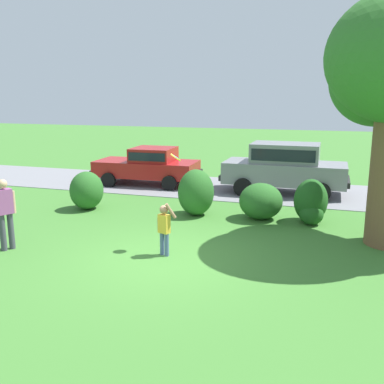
{
  "coord_description": "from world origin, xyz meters",
  "views": [
    {
      "loc": [
        3.42,
        -8.77,
        3.67
      ],
      "look_at": [
        -0.05,
        2.25,
        1.1
      ],
      "focal_mm": 40.78,
      "sensor_mm": 36.0,
      "label": 1
    }
  ],
  "objects": [
    {
      "name": "shrub_centre_right",
      "position": [
        3.03,
        4.08,
        0.58
      ],
      "size": [
        0.98,
        1.15,
        1.29
      ],
      "color": "#1E511C",
      "rests_on": "ground"
    },
    {
      "name": "parked_sedan",
      "position": [
        -3.69,
        7.83,
        0.85
      ],
      "size": [
        4.46,
        2.22,
        1.56
      ],
      "color": "maroon",
      "rests_on": "ground"
    },
    {
      "name": "shrub_centre",
      "position": [
        1.57,
        4.01,
        0.55
      ],
      "size": [
        1.3,
        1.26,
        1.1
      ],
      "color": "#286023",
      "rests_on": "ground"
    },
    {
      "name": "child_thrower",
      "position": [
        -0.09,
        0.25,
        0.72
      ],
      "size": [
        0.48,
        0.24,
        1.29
      ],
      "color": "#4C608C",
      "rests_on": "ground"
    },
    {
      "name": "parked_suv",
      "position": [
        1.88,
        7.79,
        1.08
      ],
      "size": [
        4.72,
        2.13,
        1.92
      ],
      "color": "gray",
      "rests_on": "ground"
    },
    {
      "name": "ground_plane",
      "position": [
        0.0,
        0.0,
        0.0
      ],
      "size": [
        80.0,
        80.0,
        0.0
      ],
      "primitive_type": "plane",
      "color": "#3D752D"
    },
    {
      "name": "driveway_strip",
      "position": [
        0.0,
        7.99,
        0.01
      ],
      "size": [
        28.0,
        4.4,
        0.02
      ],
      "primitive_type": "cube",
      "color": "slate",
      "rests_on": "ground"
    },
    {
      "name": "shrub_centre_left",
      "position": [
        -0.43,
        3.86,
        0.64
      ],
      "size": [
        1.12,
        1.19,
        1.44
      ],
      "color": "#286023",
      "rests_on": "ground"
    },
    {
      "name": "frisbee",
      "position": [
        -0.0,
        0.81,
        2.24
      ],
      "size": [
        0.29,
        0.28,
        0.24
      ],
      "color": "yellow"
    },
    {
      "name": "adult_onlooker",
      "position": [
        -3.86,
        -0.53,
        0.98
      ],
      "size": [
        0.37,
        0.48,
        1.74
      ],
      "color": "#3F3F4C",
      "rests_on": "ground"
    },
    {
      "name": "shrub_near_tree",
      "position": [
        -4.08,
        3.51,
        0.57
      ],
      "size": [
        1.07,
        1.15,
        1.25
      ],
      "color": "#286023",
      "rests_on": "ground"
    }
  ]
}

